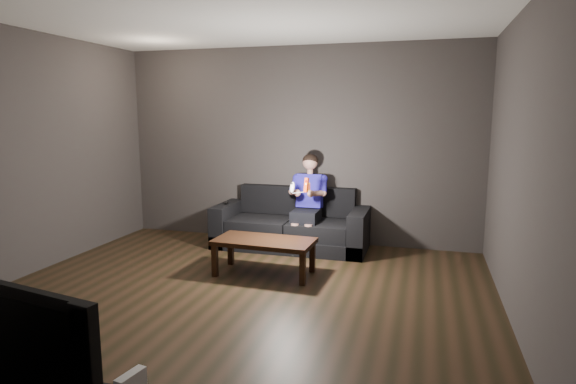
% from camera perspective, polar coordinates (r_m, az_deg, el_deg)
% --- Properties ---
extents(floor, '(5.00, 5.00, 0.00)m').
position_cam_1_polar(floor, '(4.68, -7.21, -13.25)').
color(floor, black).
rests_on(floor, ground).
extents(back_wall, '(5.00, 0.04, 2.70)m').
position_cam_1_polar(back_wall, '(6.71, 1.01, 5.54)').
color(back_wall, '#3F3737').
rests_on(back_wall, ground).
extents(left_wall, '(0.04, 5.00, 2.70)m').
position_cam_1_polar(left_wall, '(5.82, -30.83, 3.66)').
color(left_wall, '#3F3737').
rests_on(left_wall, ground).
extents(right_wall, '(0.04, 5.00, 2.70)m').
position_cam_1_polar(right_wall, '(4.06, 26.82, 2.09)').
color(right_wall, '#3F3737').
rests_on(right_wall, ground).
extents(ceiling, '(5.00, 5.00, 0.02)m').
position_cam_1_polar(ceiling, '(4.42, -7.97, 21.11)').
color(ceiling, white).
rests_on(ceiling, back_wall).
extents(sofa, '(2.04, 0.88, 0.79)m').
position_cam_1_polar(sofa, '(6.52, 0.45, -4.29)').
color(sofa, black).
rests_on(sofa, floor).
extents(child, '(0.50, 0.61, 1.23)m').
position_cam_1_polar(child, '(6.33, 2.37, -0.44)').
color(child, black).
rests_on(child, sofa).
extents(wii_remote_red, '(0.06, 0.07, 0.18)m').
position_cam_1_polar(wii_remote_red, '(5.82, 2.18, 0.83)').
color(wii_remote_red, '#DE3F10').
rests_on(wii_remote_red, child).
extents(nunchuk_white, '(0.08, 0.10, 0.14)m').
position_cam_1_polar(nunchuk_white, '(5.88, 0.51, 0.57)').
color(nunchuk_white, white).
rests_on(nunchuk_white, child).
extents(wii_remote_black, '(0.07, 0.14, 0.03)m').
position_cam_1_polar(wii_remote_black, '(6.69, -7.31, -1.29)').
color(wii_remote_black, black).
rests_on(wii_remote_black, sofa).
extents(coffee_table, '(1.12, 0.60, 0.40)m').
position_cam_1_polar(coffee_table, '(5.41, -2.83, -6.18)').
color(coffee_table, black).
rests_on(coffee_table, floor).
extents(tv, '(1.04, 0.32, 0.59)m').
position_cam_1_polar(tv, '(2.62, -27.73, -15.12)').
color(tv, black).
rests_on(tv, media_console).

